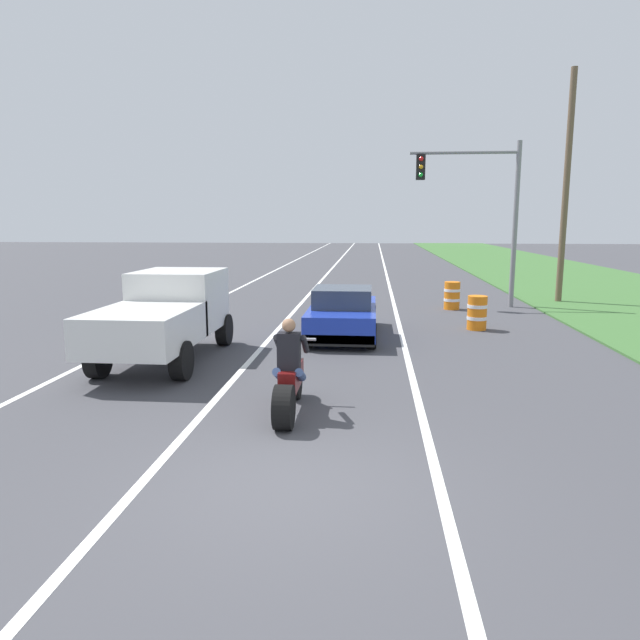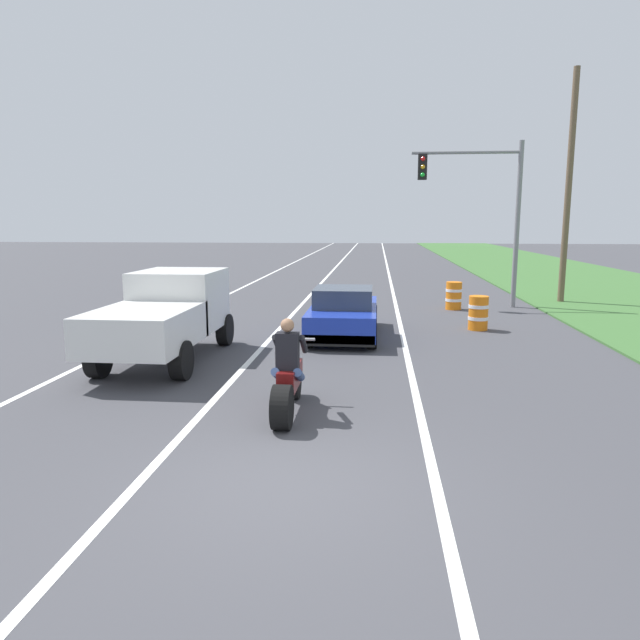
% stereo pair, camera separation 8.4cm
% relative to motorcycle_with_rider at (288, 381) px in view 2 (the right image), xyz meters
% --- Properties ---
extents(ground_plane, '(160.00, 160.00, 0.00)m').
position_rel_motorcycle_with_rider_xyz_m(ground_plane, '(0.36, -2.49, -0.59)').
color(ground_plane, '#424247').
extents(lane_stripe_left_solid, '(0.14, 120.00, 0.01)m').
position_rel_motorcycle_with_rider_xyz_m(lane_stripe_left_solid, '(-5.04, 17.51, -0.59)').
color(lane_stripe_left_solid, white).
rests_on(lane_stripe_left_solid, ground).
extents(lane_stripe_right_solid, '(0.14, 120.00, 0.01)m').
position_rel_motorcycle_with_rider_xyz_m(lane_stripe_right_solid, '(2.16, 17.51, -0.59)').
color(lane_stripe_right_solid, white).
rests_on(lane_stripe_right_solid, ground).
extents(lane_stripe_centre_dashed, '(0.14, 120.00, 0.01)m').
position_rel_motorcycle_with_rider_xyz_m(lane_stripe_centre_dashed, '(-1.44, 17.51, -0.59)').
color(lane_stripe_centre_dashed, white).
rests_on(lane_stripe_centre_dashed, ground).
extents(grass_verge_right, '(10.00, 120.00, 0.06)m').
position_rel_motorcycle_with_rider_xyz_m(grass_verge_right, '(12.28, 17.51, -0.56)').
color(grass_verge_right, '#3D6B33').
rests_on(grass_verge_right, ground).
extents(motorcycle_with_rider, '(0.70, 2.21, 1.62)m').
position_rel_motorcycle_with_rider_xyz_m(motorcycle_with_rider, '(0.00, 0.00, 0.00)').
color(motorcycle_with_rider, black).
rests_on(motorcycle_with_rider, ground).
extents(sports_car_blue, '(1.84, 4.30, 1.37)m').
position_rel_motorcycle_with_rider_xyz_m(sports_car_blue, '(0.51, 6.76, 0.04)').
color(sports_car_blue, '#1E38B2').
rests_on(sports_car_blue, ground).
extents(pickup_truck_left_lane_white, '(2.02, 4.80, 1.98)m').
position_rel_motorcycle_with_rider_xyz_m(pickup_truck_left_lane_white, '(-3.33, 3.57, 0.51)').
color(pickup_truck_left_lane_white, silver).
rests_on(pickup_truck_left_lane_white, ground).
extents(traffic_light_mast_near, '(3.96, 0.34, 6.00)m').
position_rel_motorcycle_with_rider_xyz_m(traffic_light_mast_near, '(5.30, 12.87, 3.36)').
color(traffic_light_mast_near, gray).
rests_on(traffic_light_mast_near, ground).
extents(utility_pole_roadside, '(0.24, 0.24, 8.77)m').
position_rel_motorcycle_with_rider_xyz_m(utility_pole_roadside, '(8.61, 14.24, 3.79)').
color(utility_pole_roadside, brown).
rests_on(utility_pole_roadside, ground).
extents(construction_barrel_nearest, '(0.58, 0.58, 1.00)m').
position_rel_motorcycle_with_rider_xyz_m(construction_barrel_nearest, '(4.39, 8.07, -0.09)').
color(construction_barrel_nearest, orange).
rests_on(construction_barrel_nearest, ground).
extents(construction_barrel_mid, '(0.58, 0.58, 1.00)m').
position_rel_motorcycle_with_rider_xyz_m(construction_barrel_mid, '(4.20, 12.06, -0.09)').
color(construction_barrel_mid, orange).
rests_on(construction_barrel_mid, ground).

